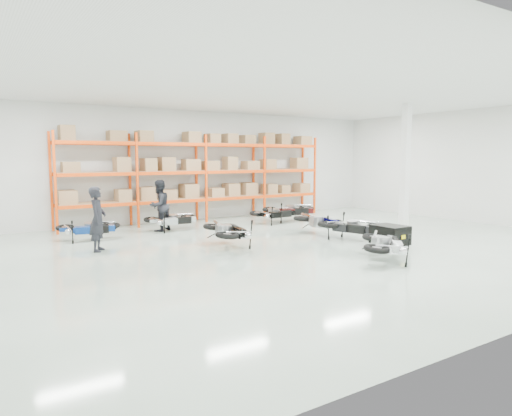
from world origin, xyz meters
TOP-DOWN VIEW (x-y plane):
  - room at (0.00, 0.00)m, footprint 18.00×18.00m
  - pallet_rack at (-0.00, 6.45)m, footprint 11.28×0.98m
  - structural_column at (5.20, 0.50)m, footprint 0.25×0.25m
  - moto_blue_centre at (1.76, 1.05)m, footprint 1.23×2.03m
  - moto_silver_left at (0.63, -2.71)m, footprint 1.93×1.94m
  - moto_black_far_left at (-1.77, 1.02)m, footprint 1.38×2.09m
  - moto_touring_right at (2.06, -0.04)m, footprint 1.38×1.98m
  - trailer at (2.06, -1.63)m, footprint 0.82×1.56m
  - moto_back_a at (-4.96, 4.25)m, footprint 1.78×1.14m
  - moto_back_b at (-2.00, 4.67)m, footprint 1.68×0.87m
  - moto_back_c at (2.07, 4.18)m, footprint 1.72×0.89m
  - moto_back_d at (2.97, 4.36)m, footprint 2.08×1.50m
  - person_left at (-5.10, 2.42)m, footprint 0.68×0.78m
  - person_back at (-2.42, 4.83)m, footprint 1.10×1.03m

SIDE VIEW (x-z plane):
  - trailer at x=2.06m, z-range 0.06..0.71m
  - moto_back_a at x=-4.96m, z-range -0.03..1.03m
  - moto_back_b at x=-2.00m, z-range -0.03..1.05m
  - moto_back_c at x=2.07m, z-range -0.03..1.07m
  - moto_touring_right at x=2.06m, z-range -0.03..1.13m
  - moto_silver_left at x=0.63m, z-range -0.03..1.15m
  - moto_back_d at x=2.97m, z-range -0.03..1.18m
  - moto_blue_centre at x=1.76m, z-range -0.03..1.20m
  - moto_black_far_left at x=-1.77m, z-range -0.03..1.21m
  - person_left at x=-5.10m, z-range 0.00..1.80m
  - person_back at x=-2.42m, z-range 0.00..1.82m
  - room at x=0.00m, z-range -6.75..11.25m
  - structural_column at x=5.20m, z-range 0.00..4.50m
  - pallet_rack at x=0.00m, z-range 0.45..4.07m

